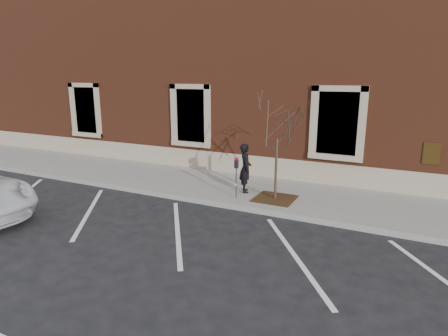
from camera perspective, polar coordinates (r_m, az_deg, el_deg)
The scene contains 9 objects.
ground at distance 11.98m, azimuth -1.29°, elevation -5.73°, with size 120.00×120.00×0.00m, color #28282B.
sidewalk_near at distance 13.45m, azimuth 2.19°, elevation -3.20°, with size 40.00×3.50×0.15m, color #99988F.
curb_near at distance 11.92m, azimuth -1.40°, elevation -5.46°, with size 40.00×0.12×0.15m, color #9E9E99.
parking_stripes at distance 10.22m, azimuth -7.11°, elevation -9.36°, with size 28.00×4.40×0.01m, color silver, non-canonical shape.
building_civic at distance 18.50m, azimuth 10.19°, elevation 13.55°, with size 40.00×8.62×8.00m.
man at distance 12.68m, azimuth 3.28°, elevation -0.01°, with size 0.61×0.40×1.67m, color black.
parking_meter at distance 11.95m, azimuth 1.90°, elevation -0.38°, with size 0.12×0.09×1.34m.
tree_grate at distance 12.23m, azimuth 7.77°, elevation -4.63°, with size 1.25×1.25×0.03m, color #463016.
sapling at distance 11.69m, azimuth 8.17°, elevation 7.06°, with size 2.15×2.15×3.59m.
Camera 1 is at (5.27, -9.99, 4.00)m, focal length 30.00 mm.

